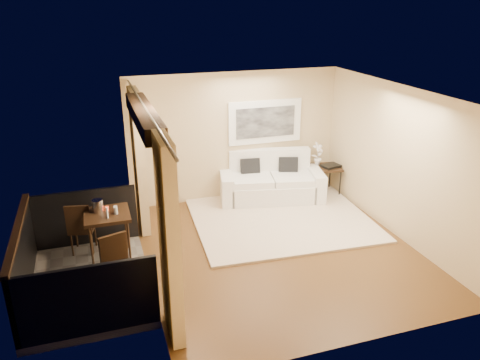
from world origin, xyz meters
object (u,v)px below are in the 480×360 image
balcony_chair_near (117,262)px  ice_bucket (98,206)px  side_table (326,169)px  orchid (318,154)px  sofa (271,183)px  bistro_table (107,218)px  balcony_chair_far (80,225)px

balcony_chair_near → ice_bucket: bearing=80.8°
side_table → orchid: orchid is taller
orchid → balcony_chair_near: 5.24m
sofa → ice_bucket: 3.88m
bistro_table → balcony_chair_near: (0.05, -1.08, -0.21)m
side_table → balcony_chair_near: balcony_chair_near is taller
orchid → balcony_chair_far: 5.16m
balcony_chair_near → bistro_table: bearing=75.3°
orchid → balcony_chair_near: size_ratio=0.54×
balcony_chair_near → sofa: bearing=19.9°
side_table → ice_bucket: bearing=-164.8°
sofa → bistro_table: bearing=-144.1°
sofa → bistro_table: sofa is taller
sofa → balcony_chair_near: (-3.39, -2.60, 0.18)m
orchid → sofa: bearing=-177.1°
balcony_chair_near → ice_bucket: size_ratio=4.75×
orchid → balcony_chair_near: (-4.50, -2.66, -0.34)m
side_table → bistro_table: 4.92m
bistro_table → balcony_chair_near: balcony_chair_near is taller
orchid → ice_bucket: 4.90m
bistro_table → balcony_chair_far: (-0.44, 0.34, -0.23)m
sofa → balcony_chair_far: bearing=-151.0°
bistro_table → ice_bucket: size_ratio=4.20×
side_table → ice_bucket: (-4.83, -1.31, 0.36)m
side_table → balcony_chair_far: (-5.14, -1.09, -0.04)m
side_table → bistro_table: (-4.70, -1.43, 0.18)m
sofa → bistro_table: 3.79m
sofa → balcony_chair_near: bearing=-130.5°
bistro_table → balcony_chair_far: balcony_chair_far is taller
balcony_chair_far → balcony_chair_near: size_ratio=0.97×
bistro_table → ice_bucket: ice_bucket is taller
sofa → balcony_chair_far: (-3.88, -1.19, 0.17)m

